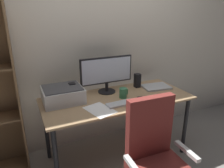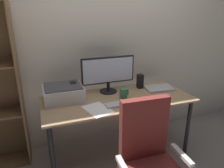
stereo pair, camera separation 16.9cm
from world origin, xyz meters
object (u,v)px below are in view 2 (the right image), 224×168
object	(u,v)px
speaker_right	(140,81)
laptop	(159,88)
desk	(118,105)
mouse	(141,100)
coffee_mug	(123,93)
speaker_left	(73,89)
printer	(63,93)
keyboard	(120,104)
monitor	(108,72)

from	to	relation	value
speaker_right	laptop	bearing A→B (deg)	-29.71
desk	laptop	size ratio (longest dim) A/B	5.01
speaker_right	mouse	bearing A→B (deg)	-115.66
coffee_mug	speaker_left	bearing A→B (deg)	156.40
mouse	printer	distance (m)	0.81
keyboard	speaker_right	distance (m)	0.55
desk	laptop	bearing A→B (deg)	8.37
desk	mouse	distance (m)	0.28
desk	coffee_mug	bearing A→B (deg)	-19.88
speaker_left	mouse	bearing A→B (deg)	-30.80
monitor	speaker_left	size ratio (longest dim) A/B	3.59
coffee_mug	speaker_left	distance (m)	0.54
desk	printer	size ratio (longest dim) A/B	4.01
monitor	keyboard	bearing A→B (deg)	-91.10
laptop	keyboard	bearing A→B (deg)	-151.16
printer	speaker_left	bearing A→B (deg)	23.61
desk	monitor	xyz separation A→B (m)	(-0.04, 0.20, 0.32)
desk	keyboard	size ratio (longest dim) A/B	5.52
laptop	speaker_right	world-z (taller)	speaker_right
speaker_left	coffee_mug	bearing A→B (deg)	-23.60
laptop	speaker_right	distance (m)	0.24
coffee_mug	speaker_left	xyz separation A→B (m)	(-0.50, 0.22, 0.03)
monitor	coffee_mug	bearing A→B (deg)	-67.23
keyboard	speaker_left	world-z (taller)	speaker_left
desk	keyboard	xyz separation A→B (m)	(-0.04, -0.16, 0.09)
desk	coffee_mug	world-z (taller)	coffee_mug
mouse	printer	bearing A→B (deg)	169.59
mouse	coffee_mug	xyz separation A→B (m)	(-0.13, 0.16, 0.04)
laptop	speaker_left	distance (m)	1.01
desk	speaker_left	world-z (taller)	speaker_left
monitor	laptop	world-z (taller)	monitor
keyboard	speaker_right	bearing A→B (deg)	39.30
laptop	printer	world-z (taller)	printer
monitor	speaker_right	xyz separation A→B (m)	(0.40, -0.01, -0.15)
mouse	printer	world-z (taller)	printer
mouse	printer	size ratio (longest dim) A/B	0.24
monitor	speaker_left	bearing A→B (deg)	-178.88
speaker_left	speaker_right	xyz separation A→B (m)	(0.81, 0.00, 0.00)
monitor	printer	size ratio (longest dim) A/B	1.53
monitor	speaker_right	bearing A→B (deg)	-1.12
speaker_left	speaker_right	world-z (taller)	same
keyboard	speaker_left	xyz separation A→B (m)	(-0.40, 0.36, 0.08)
desk	monitor	distance (m)	0.38
speaker_right	monitor	bearing A→B (deg)	178.88
monitor	coffee_mug	distance (m)	0.31
monitor	keyboard	size ratio (longest dim) A/B	2.10
desk	speaker_left	size ratio (longest dim) A/B	9.42
keyboard	laptop	xyz separation A→B (m)	(0.61, 0.25, 0.00)
keyboard	mouse	bearing A→B (deg)	-5.32
desk	printer	xyz separation A→B (m)	(-0.55, 0.15, 0.16)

